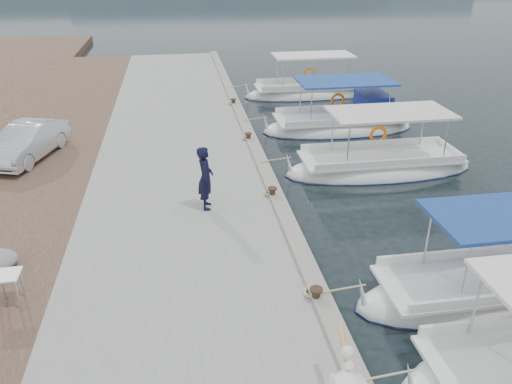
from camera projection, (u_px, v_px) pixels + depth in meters
ground at (294, 236)px, 14.05m from camera, size 400.00×400.00×0.00m
concrete_quay at (182, 166)px, 17.95m from camera, size 6.00×40.00×0.50m
quay_curb at (258, 153)px, 18.21m from camera, size 0.44×40.00×0.12m
cobblestone_strip at (36, 175)px, 17.24m from camera, size 4.00×40.00×0.50m
fishing_caique_b at (499, 293)px, 11.52m from camera, size 6.97×2.16×2.83m
fishing_caique_c at (379, 168)px, 18.10m from camera, size 7.00×2.38×2.83m
fishing_caique_d at (340, 125)px, 22.22m from camera, size 6.82×2.57×2.83m
fishing_caique_e at (308, 94)px, 27.33m from camera, size 7.05×2.26×2.83m
mooring_bollards at (272, 192)px, 15.03m from camera, size 0.28×20.28×0.33m
fisherman at (205, 178)px, 14.14m from camera, size 0.48×0.70×1.87m
parked_car at (28, 142)px, 17.69m from camera, size 2.39×3.98×1.24m
folding_table at (8, 283)px, 10.40m from camera, size 0.55×0.55×0.73m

